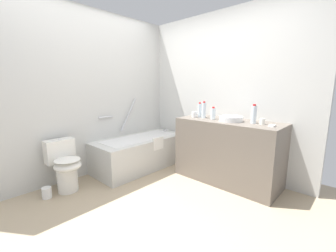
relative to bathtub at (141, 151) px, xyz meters
The scene contains 16 objects.
ground_plane 1.22m from the bathtub, 127.71° to the right, with size 4.09×4.09×0.00m, color tan.
wall_back_tiled 1.28m from the bathtub, 150.98° to the left, with size 3.49×0.10×2.50m, color silver.
wall_right_mirror 1.61m from the bathtub, 47.45° to the right, with size 0.10×2.99×2.50m, color silver.
bathtub is the anchor object (origin of this frame).
toilet 1.22m from the bathtub, behind, with size 0.36×0.49×0.68m.
vanity_counter 1.44m from the bathtub, 69.37° to the right, with size 0.62×1.45×0.90m, color #6B6056.
sink_basin 1.60m from the bathtub, 71.34° to the right, with size 0.32×0.32×0.07m, color white.
sink_faucet 1.67m from the bathtub, 64.62° to the right, with size 0.10×0.15×0.08m.
water_bottle_0 1.23m from the bathtub, 60.41° to the right, with size 0.06×0.06×0.23m.
water_bottle_1 1.40m from the bathtub, 67.86° to the right, with size 0.07×0.07×0.18m.
water_bottle_2 1.29m from the bathtub, 63.21° to the right, with size 0.06×0.06×0.25m.
water_bottle_3 1.91m from the bathtub, 73.05° to the right, with size 0.07×0.07×0.25m.
drinking_glass_0 1.98m from the bathtub, 74.28° to the right, with size 0.06×0.06×0.08m, color white.
drinking_glass_1 1.12m from the bathtub, 61.25° to the right, with size 0.08×0.08×0.09m, color white.
soap_dish 2.08m from the bathtub, 77.32° to the right, with size 0.09×0.06×0.02m, color white.
toilet_paper_roll 1.50m from the bathtub, behind, with size 0.11×0.11×0.14m, color white.
Camera 1 is at (-1.53, -1.81, 1.38)m, focal length 22.97 mm.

